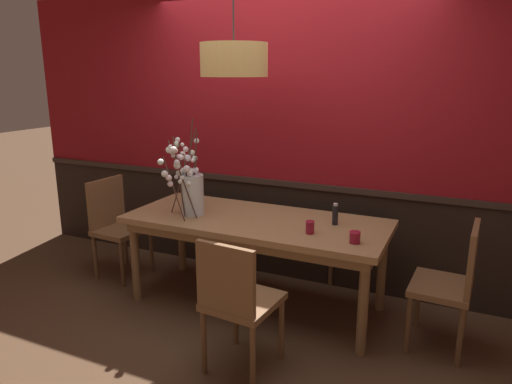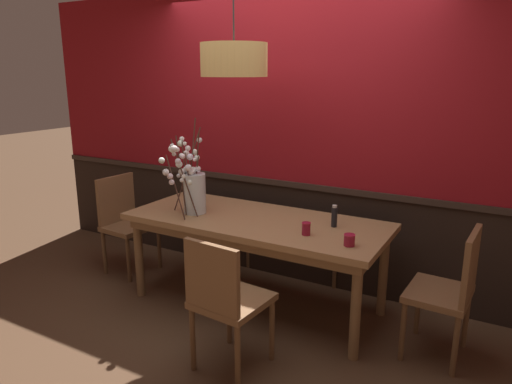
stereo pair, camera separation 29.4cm
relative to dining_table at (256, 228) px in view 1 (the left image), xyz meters
name	(u,v)px [view 1 (the left image)]	position (x,y,z in m)	size (l,w,h in m)	color
ground_plane	(256,304)	(0.00, 0.00, -0.66)	(24.00, 24.00, 0.00)	#4C3321
back_wall	(287,139)	(0.00, 0.67, 0.63)	(5.65, 0.14, 2.60)	black
dining_table	(256,228)	(0.00, 0.00, 0.00)	(2.07, 0.87, 0.75)	#997047
chair_near_side_right	(237,298)	(0.27, -0.87, -0.15)	(0.46, 0.48, 0.91)	brown
chair_head_west_end	(116,222)	(-1.45, 0.01, -0.15)	(0.43, 0.47, 0.92)	brown
chair_far_side_left	(268,215)	(-0.27, 0.85, -0.16)	(0.42, 0.39, 0.88)	brown
chair_head_east_end	(453,280)	(1.47, -0.02, -0.15)	(0.41, 0.48, 0.91)	brown
chair_far_side_right	(323,221)	(0.30, 0.86, -0.16)	(0.47, 0.44, 0.91)	brown
vase_with_blossoms	(190,189)	(-0.53, -0.12, 0.30)	(0.33, 0.48, 0.77)	silver
candle_holder_nearer_center	(355,237)	(0.84, -0.22, 0.12)	(0.08, 0.08, 0.08)	maroon
candle_holder_nearer_edge	(310,227)	(0.50, -0.16, 0.13)	(0.07, 0.07, 0.09)	maroon
condiment_bottle	(335,215)	(0.61, 0.11, 0.16)	(0.04, 0.04, 0.17)	black
pendant_lamp	(234,60)	(-0.15, -0.07, 1.29)	(0.49, 0.49, 0.76)	tan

